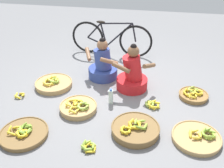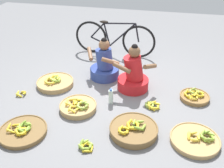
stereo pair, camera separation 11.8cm
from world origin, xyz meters
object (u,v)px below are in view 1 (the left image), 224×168
Objects in this scene: banana_basket_front_left at (193,95)px; banana_basket_mid_left at (197,137)px; vendor_woman_behind at (103,65)px; loose_bananas_front_center at (20,95)px; bicycle_leaning at (111,39)px; banana_basket_back_center at (54,83)px; water_bottle at (111,97)px; banana_basket_near_bicycle at (24,133)px; banana_basket_front_right at (135,129)px; loose_bananas_near_vendor at (152,104)px; vendor_woman_front at (132,75)px; loose_bananas_back_left at (89,147)px; banana_basket_mid_right at (78,107)px.

banana_basket_mid_left is at bearing -92.40° from banana_basket_front_left.
loose_bananas_front_center is at bearing -143.84° from vendor_woman_behind.
banana_basket_mid_left is (1.55, -2.33, -0.32)m from bicycle_leaning.
banana_basket_back_center is 1.11m from water_bottle.
banana_basket_back_center is (-0.77, -0.46, -0.19)m from vendor_woman_behind.
banana_basket_front_right is (1.44, 0.32, 0.02)m from banana_basket_near_bicycle.
loose_bananas_front_center is at bearing -169.91° from banana_basket_front_left.
banana_basket_near_bicycle is (0.06, -1.23, -0.01)m from banana_basket_back_center.
vendor_woman_behind is 1.20m from loose_bananas_near_vendor.
loose_bananas_near_vendor is 2.11m from loose_bananas_front_center.
banana_basket_front_left is (1.01, -0.10, -0.21)m from vendor_woman_front.
banana_basket_near_bicycle is at bearing -87.19° from banana_basket_back_center.
loose_bananas_near_vendor reaches higher than loose_bananas_front_center.
banana_basket_mid_left is 0.87m from loose_bananas_near_vendor.
vendor_woman_front is 1.55m from loose_bananas_back_left.
vendor_woman_behind reaches higher than water_bottle.
water_bottle is (-0.63, -0.03, 0.09)m from loose_bananas_near_vendor.
vendor_woman_behind is 2.89× the size of loose_bananas_near_vendor.
vendor_woman_front reaches higher than banana_basket_front_right.
banana_basket_mid_right is 2.19× the size of water_bottle.
loose_bananas_front_center is at bearing -161.27° from vendor_woman_front.
banana_basket_mid_left is at bearing -25.65° from water_bottle.
banana_basket_near_bicycle is at bearing -149.82° from loose_bananas_near_vendor.
banana_basket_front_left is 0.73× the size of banana_basket_near_bicycle.
bicycle_leaning is 2.68× the size of banana_basket_mid_left.
banana_basket_back_center is at bearing -117.57° from bicycle_leaning.
vendor_woman_behind reaches higher than loose_bananas_near_vendor.
banana_basket_front_left reaches higher than banana_basket_near_bicycle.
loose_bananas_near_vendor is at bearing -150.60° from banana_basket_front_left.
vendor_woman_front is 0.47× the size of bicycle_leaning.
bicycle_leaning reaches higher than loose_bananas_back_left.
banana_basket_front_left is 0.72× the size of banana_basket_front_right.
bicycle_leaning is 6.54× the size of loose_bananas_near_vendor.
banana_basket_front_right is at bearing -61.96° from vendor_woman_behind.
banana_basket_near_bicycle is at bearing -137.41° from water_bottle.
loose_bananas_near_vendor is (-0.61, 0.62, -0.01)m from banana_basket_mid_left.
banana_basket_front_left is 1.30m from banana_basket_front_right.
vendor_woman_behind is 1.18× the size of banana_basket_near_bicycle.
banana_basket_mid_right is (-0.72, -0.76, -0.20)m from vendor_woman_front.
vendor_woman_behind reaches higher than banana_basket_mid_left.
vendor_woman_front is at bearing 61.42° from water_bottle.
loose_bananas_back_left is 1.25m from loose_bananas_near_vendor.
banana_basket_near_bicycle is at bearing -59.69° from loose_bananas_front_center.
loose_bananas_front_center is (-2.71, 0.50, -0.01)m from banana_basket_mid_left.
loose_bananas_front_center is at bearing -122.37° from bicycle_leaning.
banana_basket_mid_left is at bearing 0.28° from banana_basket_front_right.
banana_basket_front_left is 1.79× the size of loose_bananas_near_vendor.
banana_basket_mid_left is 1.14× the size of banana_basket_mid_right.
banana_basket_mid_right is 0.86× the size of banana_basket_front_right.
banana_basket_mid_right is 0.87× the size of banana_basket_near_bicycle.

